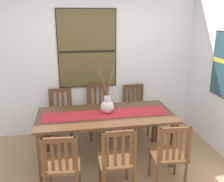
# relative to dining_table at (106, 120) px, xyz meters

# --- Properties ---
(wall_back) EXTENTS (6.40, 0.12, 2.70)m
(wall_back) POSITION_rel_dining_table_xyz_m (0.01, 1.11, 0.71)
(wall_back) COLOR white
(wall_back) RESTS_ON ground_plane
(dining_table) EXTENTS (2.00, 0.93, 0.73)m
(dining_table) POSITION_rel_dining_table_xyz_m (0.00, 0.00, 0.00)
(dining_table) COLOR #51331E
(dining_table) RESTS_ON ground_plane
(table_runner) EXTENTS (1.84, 0.36, 0.01)m
(table_runner) POSITION_rel_dining_table_xyz_m (0.00, 0.00, 0.10)
(table_runner) COLOR #B7232D
(table_runner) RESTS_ON dining_table
(centerpiece_vase) EXTENTS (0.25, 0.21, 0.72)m
(centerpiece_vase) POSITION_rel_dining_table_xyz_m (0.03, 0.03, 0.22)
(centerpiece_vase) COLOR silver
(centerpiece_vase) RESTS_ON dining_table
(chair_0) EXTENTS (0.44, 0.44, 0.89)m
(chair_0) POSITION_rel_dining_table_xyz_m (-0.68, 0.80, -0.17)
(chair_0) COLOR brown
(chair_0) RESTS_ON ground_plane
(chair_1) EXTENTS (0.43, 0.43, 0.95)m
(chair_1) POSITION_rel_dining_table_xyz_m (-0.00, 0.83, -0.15)
(chair_1) COLOR brown
(chair_1) RESTS_ON ground_plane
(chair_2) EXTENTS (0.45, 0.45, 0.89)m
(chair_2) POSITION_rel_dining_table_xyz_m (0.67, -0.81, -0.16)
(chair_2) COLOR brown
(chair_2) RESTS_ON ground_plane
(chair_3) EXTENTS (0.44, 0.44, 0.89)m
(chair_3) POSITION_rel_dining_table_xyz_m (0.68, 0.84, -0.16)
(chair_3) COLOR brown
(chair_3) RESTS_ON ground_plane
(chair_4) EXTENTS (0.42, 0.42, 0.91)m
(chair_4) POSITION_rel_dining_table_xyz_m (0.01, -0.82, -0.16)
(chair_4) COLOR brown
(chair_4) RESTS_ON ground_plane
(chair_5) EXTENTS (0.45, 0.45, 0.88)m
(chair_5) POSITION_rel_dining_table_xyz_m (-0.64, -0.80, -0.17)
(chair_5) COLOR brown
(chair_5) RESTS_ON ground_plane
(painting_on_back_wall) EXTENTS (1.03, 0.05, 1.37)m
(painting_on_back_wall) POSITION_rel_dining_table_xyz_m (-0.16, 1.04, 0.92)
(painting_on_back_wall) COLOR black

